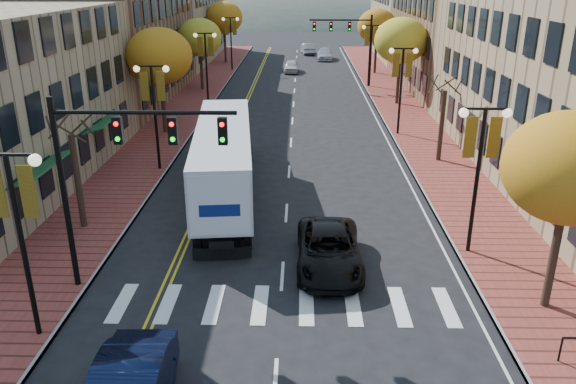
{
  "coord_description": "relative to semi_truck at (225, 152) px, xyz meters",
  "views": [
    {
      "loc": [
        0.65,
        -14.6,
        10.65
      ],
      "look_at": [
        0.14,
        7.1,
        2.2
      ],
      "focal_mm": 35.0,
      "sensor_mm": 36.0,
      "label": 1
    }
  ],
  "objects": [
    {
      "name": "tree_right_d",
      "position": [
        12.18,
        37.65,
        3.02
      ],
      "size": [
        4.35,
        4.35,
        7.0
      ],
      "color": "#382619",
      "rests_on": "sidewalk_right"
    },
    {
      "name": "car_far_silver",
      "position": [
        6.91,
        49.18,
        -1.55
      ],
      "size": [
        2.2,
        5.05,
        1.45
      ],
      "primitive_type": "imported",
      "rotation": [
        0.0,
        0.0,
        -0.03
      ],
      "color": "#B8B7BF",
      "rests_on": "ground"
    },
    {
      "name": "ground",
      "position": [
        3.18,
        -12.35,
        -2.27
      ],
      "size": [
        200.0,
        200.0,
        0.0
      ],
      "primitive_type": "plane",
      "color": "black",
      "rests_on": "ground"
    },
    {
      "name": "tree_right_c",
      "position": [
        12.18,
        21.65,
        3.18
      ],
      "size": [
        4.48,
        4.48,
        7.21
      ],
      "color": "#382619",
      "rests_on": "sidewalk_right"
    },
    {
      "name": "tree_right_a",
      "position": [
        12.18,
        -10.35,
        2.79
      ],
      "size": [
        4.16,
        4.16,
        6.69
      ],
      "color": "#382619",
      "rests_on": "sidewalk_right"
    },
    {
      "name": "lamp_left_a",
      "position": [
        -4.32,
        -12.35,
        2.02
      ],
      "size": [
        1.96,
        0.36,
        6.05
      ],
      "color": "black",
      "rests_on": "ground"
    },
    {
      "name": "lamp_left_d",
      "position": [
        -4.32,
        39.65,
        2.02
      ],
      "size": [
        1.96,
        0.36,
        6.05
      ],
      "color": "black",
      "rests_on": "ground"
    },
    {
      "name": "black_suv",
      "position": [
        4.96,
        -7.6,
        -1.53
      ],
      "size": [
        2.46,
        5.31,
        1.48
      ],
      "primitive_type": "imported",
      "rotation": [
        0.0,
        0.0,
        -0.0
      ],
      "color": "black",
      "rests_on": "ground"
    },
    {
      "name": "tree_left_a",
      "position": [
        -5.82,
        -4.35,
        -0.02
      ],
      "size": [
        0.28,
        0.28,
        4.2
      ],
      "color": "#382619",
      "rests_on": "sidewalk_left"
    },
    {
      "name": "lamp_right_b",
      "position": [
        10.68,
        11.65,
        2.02
      ],
      "size": [
        1.96,
        0.36,
        6.05
      ],
      "color": "black",
      "rests_on": "ground"
    },
    {
      "name": "car_far_white",
      "position": [
        2.68,
        38.77,
        -1.58
      ],
      "size": [
        1.75,
        4.07,
        1.37
      ],
      "primitive_type": "imported",
      "rotation": [
        0.0,
        0.0,
        -0.03
      ],
      "color": "silver",
      "rests_on": "ground"
    },
    {
      "name": "sidewalk_right",
      "position": [
        12.18,
        20.15,
        -2.19
      ],
      "size": [
        4.0,
        85.0,
        0.15
      ],
      "primitive_type": "cube",
      "color": "brown",
      "rests_on": "ground"
    },
    {
      "name": "building_right_far",
      "position": [
        21.68,
        51.65,
        3.23
      ],
      "size": [
        15.0,
        20.0,
        11.0
      ],
      "primitive_type": "cube",
      "color": "#9E8966",
      "rests_on": "ground"
    },
    {
      "name": "sidewalk_left",
      "position": [
        -5.82,
        20.15,
        -2.19
      ],
      "size": [
        4.0,
        85.0,
        0.15
      ],
      "primitive_type": "cube",
      "color": "brown",
      "rests_on": "ground"
    },
    {
      "name": "tree_left_b",
      "position": [
        -5.82,
        11.65,
        3.18
      ],
      "size": [
        4.48,
        4.48,
        7.21
      ],
      "color": "#382619",
      "rests_on": "sidewalk_left"
    },
    {
      "name": "lamp_left_c",
      "position": [
        -4.32,
        21.65,
        2.02
      ],
      "size": [
        1.96,
        0.36,
        6.05
      ],
      "color": "black",
      "rests_on": "ground"
    },
    {
      "name": "tree_right_b",
      "position": [
        12.18,
        5.65,
        -0.02
      ],
      "size": [
        0.28,
        0.28,
        4.2
      ],
      "color": "#382619",
      "rests_on": "sidewalk_right"
    },
    {
      "name": "tree_left_d",
      "position": [
        -5.82,
        45.65,
        3.33
      ],
      "size": [
        4.61,
        4.61,
        7.42
      ],
      "color": "#382619",
      "rests_on": "sidewalk_left"
    },
    {
      "name": "lamp_left_b",
      "position": [
        -4.32,
        3.65,
        2.02
      ],
      "size": [
        1.96,
        0.36,
        6.05
      ],
      "color": "black",
      "rests_on": "ground"
    },
    {
      "name": "car_far_oncoming",
      "position": [
        4.72,
        54.83,
        -1.53
      ],
      "size": [
        2.13,
        4.65,
        1.48
      ],
      "primitive_type": "imported",
      "rotation": [
        0.0,
        0.0,
        3.27
      ],
      "color": "#A4A4AC",
      "rests_on": "ground"
    },
    {
      "name": "lamp_right_c",
      "position": [
        10.68,
        29.65,
        2.02
      ],
      "size": [
        1.96,
        0.36,
        6.05
      ],
      "color": "black",
      "rests_on": "ground"
    },
    {
      "name": "traffic_mast_far",
      "position": [
        8.66,
        29.64,
        2.65
      ],
      "size": [
        6.1,
        0.34,
        7.0
      ],
      "color": "black",
      "rests_on": "ground"
    },
    {
      "name": "traffic_mast_near",
      "position": [
        -2.3,
        -9.36,
        2.65
      ],
      "size": [
        6.1,
        0.35,
        7.0
      ],
      "color": "black",
      "rests_on": "ground"
    },
    {
      "name": "building_right_mid",
      "position": [
        21.68,
        29.65,
        2.73
      ],
      "size": [
        15.0,
        24.0,
        10.0
      ],
      "primitive_type": "cube",
      "color": "brown",
      "rests_on": "ground"
    },
    {
      "name": "building_left_mid",
      "position": [
        -13.82,
        23.65,
        3.23
      ],
      "size": [
        12.0,
        24.0,
        11.0
      ],
      "primitive_type": "cube",
      "color": "brown",
      "rests_on": "ground"
    },
    {
      "name": "tree_left_c",
      "position": [
        -5.82,
        27.65,
        2.79
      ],
      "size": [
        4.16,
        4.16,
        6.69
      ],
      "color": "#382619",
      "rests_on": "sidewalk_left"
    },
    {
      "name": "building_left_far",
      "position": [
        -13.82,
        48.65,
        2.48
      ],
      "size": [
        12.0,
        26.0,
        9.5
      ],
      "primitive_type": "cube",
      "color": "#9E8966",
      "rests_on": "ground"
    },
    {
      "name": "semi_truck",
      "position": [
        0.0,
        0.0,
        0.0
      ],
      "size": [
        4.09,
        15.7,
        3.88
      ],
      "rotation": [
        0.0,
        0.0,
        0.1
      ],
      "color": "black",
      "rests_on": "ground"
    },
    {
      "name": "lamp_right_a",
      "position": [
        10.68,
        -6.35,
        2.02
      ],
      "size": [
        1.96,
        0.36,
        6.05
      ],
      "color": "black",
      "rests_on": "ground"
    }
  ]
}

